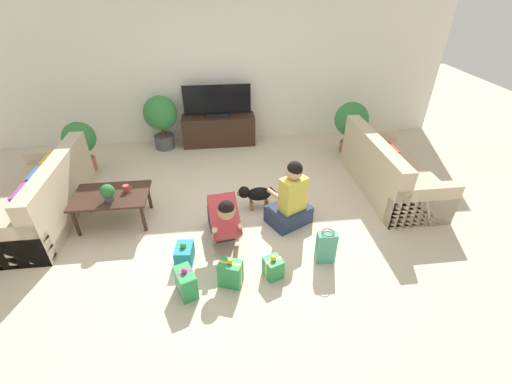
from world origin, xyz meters
name	(u,v)px	position (x,y,z in m)	size (l,w,h in m)	color
ground_plane	(229,218)	(0.00, 0.00, 0.00)	(16.00, 16.00, 0.00)	beige
wall_back	(218,70)	(0.00, 2.63, 1.30)	(8.40, 0.06, 2.60)	white
sofa_left	(42,200)	(-2.41, 0.28, 0.30)	(0.87, 1.91, 0.83)	#C6B293
sofa_right	(388,172)	(2.41, 0.46, 0.29)	(0.87, 1.91, 0.83)	#C6B293
coffee_table	(111,198)	(-1.48, 0.11, 0.37)	(0.94, 0.62, 0.42)	#382319
tv_console	(219,130)	(-0.05, 2.36, 0.28)	(1.33, 0.40, 0.55)	#382319
tv	(217,103)	(-0.05, 2.36, 0.80)	(1.21, 0.20, 0.57)	black
potted_plant_back_left	(161,117)	(-1.07, 2.31, 0.60)	(0.60, 0.60, 0.98)	#4C4C51
potted_plant_corner_right	(351,121)	(2.27, 1.77, 0.58)	(0.59, 0.59, 0.91)	#A36042
potted_plant_corner_left	(80,141)	(-2.27, 1.59, 0.52)	(0.51, 0.51, 0.83)	#A36042
person_kneeling	(223,219)	(-0.07, -0.46, 0.34)	(0.42, 0.82, 0.79)	#23232D
person_sitting	(291,201)	(0.79, -0.19, 0.35)	(0.65, 0.61, 0.93)	#283351
dog	(255,194)	(0.38, 0.18, 0.23)	(0.56, 0.18, 0.36)	black
gift_box_a	(184,254)	(-0.54, -0.76, 0.11)	(0.22, 0.28, 0.27)	teal
gift_box_b	(231,273)	(-0.03, -1.15, 0.15)	(0.28, 0.24, 0.35)	#2D934C
gift_box_c	(186,282)	(-0.49, -1.22, 0.15)	(0.25, 0.32, 0.35)	#2D934C
gift_box_d	(273,267)	(0.43, -1.09, 0.12)	(0.23, 0.24, 0.29)	#2D934C
gift_bag_a	(326,247)	(1.06, -0.93, 0.20)	(0.22, 0.14, 0.42)	#4CA384
mug	(126,188)	(-1.28, 0.16, 0.46)	(0.12, 0.08, 0.09)	#B23D38
tabletop_plant	(108,192)	(-1.46, -0.02, 0.54)	(0.17, 0.17, 0.22)	#4C4C51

